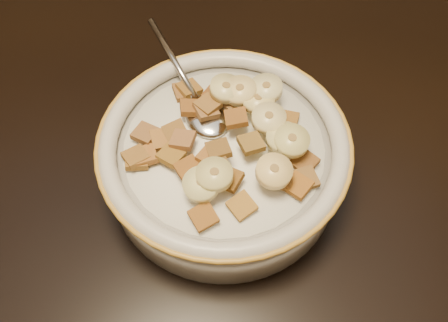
{
  "coord_description": "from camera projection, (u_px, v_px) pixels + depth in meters",
  "views": [
    {
      "loc": [
        0.15,
        -0.34,
        1.18
      ],
      "look_at": [
        0.13,
        -0.08,
        0.78
      ],
      "focal_mm": 40.0,
      "sensor_mm": 36.0,
      "label": 1
    }
  ],
  "objects": [
    {
      "name": "floor",
      "position": [
        171.0,
        318.0,
        1.22
      ],
      "size": [
        4.0,
        4.5,
        0.1
      ],
      "primitive_type": "cube",
      "color": "#422816",
      "rests_on": "ground"
    },
    {
      "name": "table",
      "position": [
        110.0,
        123.0,
        0.57
      ],
      "size": [
        1.43,
        0.95,
        0.04
      ],
      "primitive_type": "cube",
      "rotation": [
        0.0,
        0.0,
        0.04
      ],
      "color": "black",
      "rests_on": "floor"
    },
    {
      "name": "cereal_bowl",
      "position": [
        224.0,
        163.0,
        0.48
      ],
      "size": [
        0.22,
        0.22,
        0.05
      ],
      "primitive_type": "cylinder",
      "color": "#B6B2A6",
      "rests_on": "table"
    },
    {
      "name": "milk",
      "position": [
        224.0,
        147.0,
        0.46
      ],
      "size": [
        0.19,
        0.19,
        0.0
      ],
      "primitive_type": "cylinder",
      "color": "white",
      "rests_on": "cereal_bowl"
    },
    {
      "name": "spoon",
      "position": [
        206.0,
        117.0,
        0.47
      ],
      "size": [
        0.06,
        0.07,
        0.01
      ],
      "primitive_type": "ellipsoid",
      "rotation": [
        0.0,
        0.0,
        3.68
      ],
      "color": "#AAAAAA",
      "rests_on": "cereal_bowl"
    },
    {
      "name": "cereal_square_0",
      "position": [
        136.0,
        157.0,
        0.44
      ],
      "size": [
        0.03,
        0.03,
        0.01
      ],
      "primitive_type": "cube",
      "rotation": [
        -0.15,
        0.06,
        0.64
      ],
      "color": "brown",
      "rests_on": "milk"
    },
    {
      "name": "cereal_square_1",
      "position": [
        208.0,
        180.0,
        0.42
      ],
      "size": [
        0.02,
        0.02,
        0.01
      ],
      "primitive_type": "cube",
      "rotation": [
        0.22,
        -0.06,
        2.92
      ],
      "color": "#895C19",
      "rests_on": "milk"
    },
    {
      "name": "cereal_square_2",
      "position": [
        305.0,
        179.0,
        0.43
      ],
      "size": [
        0.03,
        0.03,
        0.01
      ],
      "primitive_type": "cube",
      "rotation": [
        0.08,
        -0.04,
        0.38
      ],
      "color": "brown",
      "rests_on": "milk"
    },
    {
      "name": "cereal_square_3",
      "position": [
        217.0,
        165.0,
        0.42
      ],
      "size": [
        0.03,
        0.03,
        0.01
      ],
      "primitive_type": "cube",
      "rotation": [
        -0.23,
        0.06,
        1.98
      ],
      "color": "brown",
      "rests_on": "milk"
    },
    {
      "name": "cereal_square_4",
      "position": [
        229.0,
        179.0,
        0.42
      ],
      "size": [
        0.03,
        0.03,
        0.01
      ],
      "primitive_type": "cube",
      "rotation": [
        -0.14,
        -0.08,
        1.11
      ],
      "color": "brown",
      "rests_on": "milk"
    },
    {
      "name": "cereal_square_5",
      "position": [
        184.0,
        91.0,
        0.49
      ],
      "size": [
        0.03,
        0.03,
        0.01
      ],
      "primitive_type": "cube",
      "rotation": [
        0.06,
        -0.04,
        1.94
      ],
      "color": "brown",
      "rests_on": "milk"
    },
    {
      "name": "cereal_square_6",
      "position": [
        171.0,
        155.0,
        0.44
      ],
      "size": [
        0.03,
        0.03,
        0.01
      ],
      "primitive_type": "cube",
      "rotation": [
        0.13,
        -0.02,
        2.63
      ],
      "color": "#92611D",
      "rests_on": "milk"
    },
    {
      "name": "cereal_square_7",
      "position": [
        304.0,
        162.0,
        0.44
      ],
      "size": [
        0.03,
        0.03,
        0.01
      ],
      "primitive_type": "cube",
      "rotation": [
        0.0,
        -0.17,
        0.86
      ],
      "color": "brown",
      "rests_on": "milk"
    },
    {
      "name": "cereal_square_8",
      "position": [
        298.0,
        186.0,
        0.43
      ],
      "size": [
        0.03,
        0.03,
        0.01
      ],
      "primitive_type": "cube",
      "rotation": [
        -0.07,
        -0.08,
        0.93
      ],
      "color": "brown",
      "rests_on": "milk"
    },
    {
      "name": "cereal_square_9",
      "position": [
        191.0,
        108.0,
        0.47
      ],
      "size": [
        0.02,
        0.02,
        0.01
      ],
      "primitive_type": "cube",
      "rotation": [
        -0.19,
        0.16,
        0.14
      ],
      "color": "brown",
      "rests_on": "milk"
    },
    {
      "name": "cereal_square_10",
      "position": [
        183.0,
        140.0,
        0.44
      ],
      "size": [
        0.02,
        0.02,
        0.01
      ],
      "primitive_type": "cube",
      "rotation": [
        -0.13,
        0.1,
        1.36
      ],
      "color": "brown",
      "rests_on": "milk"
    },
    {
      "name": "cereal_square_11",
      "position": [
        217.0,
        97.0,
        0.48
      ],
      "size": [
        0.03,
        0.03,
        0.01
      ],
      "primitive_type": "cube",
      "rotation": [
        -0.11,
        -0.14,
        2.2
      ],
      "color": "brown",
      "rests_on": "milk"
    },
    {
      "name": "cereal_square_12",
      "position": [
        206.0,
        110.0,
        0.46
      ],
      "size": [
        0.03,
        0.03,
        0.01
      ],
      "primitive_type": "cube",
      "rotation": [
        0.2,
        0.02,
        2.05
      ],
      "color": "brown",
      "rests_on": "milk"
    },
    {
      "name": "cereal_square_13",
      "position": [
        145.0,
        134.0,
        0.45
      ],
      "size": [
        0.03,
        0.03,
        0.01
      ],
      "primitive_type": "cube",
      "rotation": [
        -0.03,
        0.05,
        1.12
      ],
      "color": "brown",
      "rests_on": "milk"
    },
    {
      "name": "cereal_square_14",
      "position": [
        251.0,
        143.0,
        0.44
      ],
      "size": [
        0.03,
        0.03,
        0.01
      ],
      "primitive_type": "cube",
      "rotation": [
        -0.07,
        0.08,
        0.43
      ],
      "color": "brown",
      "rests_on": "milk"
    },
    {
      "name": "cereal_square_15",
      "position": [
        236.0,
        118.0,
        0.45
      ],
      "size": [
        0.02,
        0.02,
        0.01
      ],
      "primitive_type": "cube",
      "rotation": [
        -0.12,
        -0.14,
        0.18
      ],
      "color": "brown",
      "rests_on": "milk"
    },
    {
      "name": "cereal_square_16",
      "position": [
        203.0,
        216.0,
        0.41
      ],
      "size": [
        0.03,
        0.03,
        0.01
      ],
      "primitive_type": "cube",
      "rotation": [
        0.17,
        -0.06,
        0.58
      ],
      "color": "brown",
      "rests_on": "milk"
    },
    {
      "name": "cereal_square_17",
      "position": [
        282.0,
        179.0,
        0.43
      ],
      "size": [
        0.03,
        0.03,
        0.01
      ],
      "primitive_type": "cube",
      "rotation": [
        -0.11,
        0.12,
        1.25
      ],
      "color": "brown",
      "rests_on": "milk"
    },
    {
      "name": "cereal_square_18",
      "position": [
        145.0,
        155.0,
        0.44
      ],
      "size": [
        0.03,
        0.03,
        0.01
      ],
      "primitive_type": "cube",
      "rotation": [
        -0.12,
        0.01,
        0.38
      ],
      "color": "olive",
      "rests_on": "milk"
    },
    {
      "name": "cereal_square_19",
      "position": [
        218.0,
        150.0,
        0.43
      ],
      "size": [
        0.03,
        0.03,
        0.01
      ],
      "primitive_type": "cube",
      "rotation": [
        -0.19,
        -0.06,
        0.32
      ],
      "color": "brown",
      "rests_on": "milk"
    },
    {
      "name": "cereal_square_20",
      "position": [
        215.0,
        95.0,
        0.48
      ],
      "size": [
        0.03,
        0.03,
        0.01
      ],
      "primitive_type": "cube",
      "rotation": [
        0.14,
        -0.17,
        0.97
      ],
      "color": "brown",
      "rests_on": "milk"
    },
    {
      "name": "cereal_square_21",
      "position": [
        137.0,
        160.0,
        0.44
      ],
      "size": [
        0.02,
        0.02,
        0.01
      ],
      "primitive_type": "cube",
      "rotation": [
        -0.09,
        0.05,
        0.15
      ],
      "color": "#915D21",
      "rests_on": "milk"
    },
    {
      "name": "cereal_square_22",
      "position": [
        287.0,
        120.0,
        0.47
      ],
      "size": [
        0.02,
        0.02,
        0.01
      ],
      "primitive_type": "cube",
      "rotation": [
        0.02,
        0.06,
        2.89
      ],
      "color": "brown",
      "rests_on": "milk"
    },
    {
      "name": "cereal_square_23",
      "position": [
        189.0,
        169.0,
        0.43
      ],
      "size": [
        0.03,
        0.03,
        0.01
      ],
      "primitive_type": "cube",
      "rotation": [
        0.12,
        -0.04,
        0.61
      ],
      "color": "brown",
      "rests_on": "milk"
    },
    {
      "name": "cereal_square_24",
      "position": [
        211.0,
        157.0,
        0.43
      ],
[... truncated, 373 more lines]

